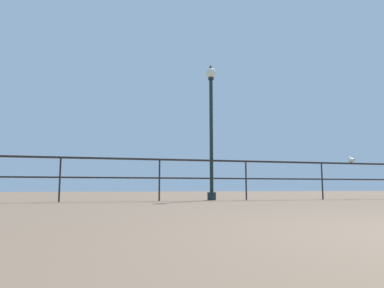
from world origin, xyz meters
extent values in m
cube|color=black|center=(0.00, 7.66, 1.09)|extent=(22.32, 0.05, 0.05)
cube|color=black|center=(0.00, 7.66, 0.60)|extent=(22.32, 0.04, 0.04)
cylinder|color=black|center=(-3.72, 7.66, 0.55)|extent=(0.04, 0.04, 1.09)
cylinder|color=black|center=(-1.24, 7.66, 0.55)|extent=(0.04, 0.04, 1.09)
cylinder|color=black|center=(1.24, 7.66, 0.55)|extent=(0.04, 0.04, 1.09)
cylinder|color=black|center=(3.72, 7.66, 0.55)|extent=(0.04, 0.04, 1.09)
cylinder|color=#1A262A|center=(0.28, 7.85, 0.11)|extent=(0.24, 0.24, 0.22)
cylinder|color=#1A262A|center=(0.28, 7.85, 1.84)|extent=(0.10, 0.10, 3.24)
cylinder|color=#1A262A|center=(0.28, 7.85, 3.49)|extent=(0.16, 0.16, 0.06)
sphere|color=silver|center=(0.28, 7.85, 3.67)|extent=(0.29, 0.29, 0.29)
cone|color=#1A262A|center=(0.28, 7.85, 3.87)|extent=(0.12, 0.12, 0.10)
ellipsoid|color=silver|center=(4.81, 7.66, 1.19)|extent=(0.23, 0.31, 0.15)
ellipsoid|color=gray|center=(4.81, 7.66, 1.22)|extent=(0.19, 0.27, 0.05)
sphere|color=silver|center=(4.84, 7.78, 1.26)|extent=(0.12, 0.12, 0.12)
cone|color=yellow|center=(4.86, 7.86, 1.26)|extent=(0.06, 0.06, 0.05)
cube|color=gray|center=(4.76, 7.52, 1.20)|extent=(0.09, 0.11, 0.02)
camera|label=1|loc=(-2.86, -1.60, 0.35)|focal=33.00mm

